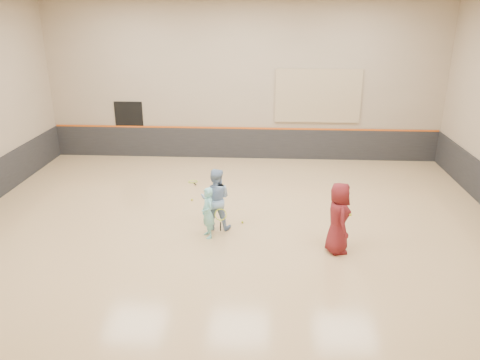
# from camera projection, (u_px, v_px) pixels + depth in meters

# --- Properties ---
(room) EXTENTS (15.04, 12.04, 6.22)m
(room) POSITION_uv_depth(u_px,v_px,m) (232.00, 197.00, 12.73)
(room) COLOR tan
(room) RESTS_ON ground
(wainscot_back) EXTENTS (14.90, 0.04, 1.20)m
(wainscot_back) POSITION_uv_depth(u_px,v_px,m) (244.00, 143.00, 18.38)
(wainscot_back) COLOR #232326
(wainscot_back) RESTS_ON floor
(accent_stripe) EXTENTS (14.90, 0.03, 0.06)m
(accent_stripe) POSITION_uv_depth(u_px,v_px,m) (244.00, 128.00, 18.16)
(accent_stripe) COLOR #D85914
(accent_stripe) RESTS_ON wall_back
(acoustic_panel) EXTENTS (3.20, 0.08, 2.00)m
(acoustic_panel) POSITION_uv_depth(u_px,v_px,m) (318.00, 96.00, 17.55)
(acoustic_panel) COLOR tan
(acoustic_panel) RESTS_ON wall_back
(doorway) EXTENTS (1.10, 0.05, 2.20)m
(doorway) POSITION_uv_depth(u_px,v_px,m) (130.00, 129.00, 18.46)
(doorway) COLOR black
(doorway) RESTS_ON floor
(girl) EXTENTS (0.52, 0.59, 1.37)m
(girl) POSITION_uv_depth(u_px,v_px,m) (208.00, 213.00, 12.05)
(girl) COLOR #7DD8DA
(girl) RESTS_ON floor
(instructor) EXTENTS (0.86, 0.69, 1.70)m
(instructor) POSITION_uv_depth(u_px,v_px,m) (216.00, 199.00, 12.48)
(instructor) COLOR #89A9D3
(instructor) RESTS_ON floor
(young_man) EXTENTS (0.68, 0.95, 1.79)m
(young_man) POSITION_uv_depth(u_px,v_px,m) (338.00, 218.00, 11.26)
(young_man) COLOR maroon
(young_man) RESTS_ON floor
(held_racket) EXTENTS (0.45, 0.45, 0.60)m
(held_racket) POSITION_uv_depth(u_px,v_px,m) (221.00, 215.00, 12.22)
(held_racket) COLOR #CFDC30
(held_racket) RESTS_ON instructor
(spare_racket) EXTENTS (0.71, 0.71, 0.09)m
(spare_racket) POSITION_uv_depth(u_px,v_px,m) (193.00, 181.00, 16.06)
(spare_racket) COLOR #AED92F
(spare_racket) RESTS_ON floor
(ball_under_racket) EXTENTS (0.07, 0.07, 0.07)m
(ball_under_racket) POSITION_uv_depth(u_px,v_px,m) (242.00, 222.00, 13.02)
(ball_under_racket) COLOR gold
(ball_under_racket) RESTS_ON floor
(ball_in_hand) EXTENTS (0.07, 0.07, 0.07)m
(ball_in_hand) POSITION_uv_depth(u_px,v_px,m) (350.00, 215.00, 11.03)
(ball_in_hand) COLOR yellow
(ball_in_hand) RESTS_ON young_man
(ball_beside_spare) EXTENTS (0.07, 0.07, 0.07)m
(ball_beside_spare) POSITION_uv_depth(u_px,v_px,m) (192.00, 200.00, 14.52)
(ball_beside_spare) COLOR gold
(ball_beside_spare) RESTS_ON floor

